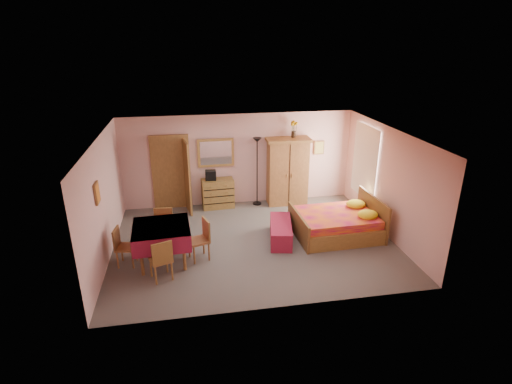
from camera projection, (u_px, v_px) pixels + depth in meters
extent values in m
plane|color=#635D57|center=(254.00, 242.00, 9.48)|extent=(6.50, 6.50, 0.00)
plane|color=brown|center=(254.00, 134.00, 8.54)|extent=(6.50, 6.50, 0.00)
cube|color=#DDA7A0|center=(239.00, 160.00, 11.30)|extent=(6.50, 0.10, 2.60)
cube|color=#DDA7A0|center=(279.00, 243.00, 6.72)|extent=(6.50, 0.10, 2.60)
cube|color=#DDA7A0|center=(104.00, 201.00, 8.48)|extent=(0.10, 5.00, 2.60)
cube|color=#DDA7A0|center=(388.00, 182.00, 9.54)|extent=(0.10, 5.00, 2.60)
cube|color=#9E6B35|center=(171.00, 173.00, 11.06)|extent=(1.06, 0.12, 2.15)
cube|color=white|center=(365.00, 162.00, 10.58)|extent=(0.08, 1.40, 1.95)
cube|color=orange|center=(97.00, 193.00, 7.78)|extent=(0.04, 0.32, 0.42)
cube|color=#D8BF59|center=(319.00, 148.00, 11.57)|extent=(0.30, 0.04, 0.40)
cube|color=olive|center=(218.00, 193.00, 11.27)|extent=(0.91, 0.49, 0.83)
cube|color=white|center=(216.00, 153.00, 11.06)|extent=(1.01, 0.07, 0.80)
cube|color=black|center=(211.00, 175.00, 11.05)|extent=(0.30, 0.22, 0.27)
cube|color=black|center=(257.00, 172.00, 11.29)|extent=(0.27, 0.27, 1.97)
cube|color=#9E6535|center=(287.00, 172.00, 11.37)|extent=(1.25, 0.66, 1.93)
cube|color=gold|center=(294.00, 129.00, 11.05)|extent=(0.20, 0.20, 0.47)
cube|color=#B91253|center=(336.00, 217.00, 9.66)|extent=(2.05, 1.64, 0.93)
cube|color=maroon|center=(281.00, 231.00, 9.51)|extent=(0.74, 1.39, 0.44)
cube|color=maroon|center=(163.00, 244.00, 8.48)|extent=(1.23, 1.23, 0.86)
cube|color=#9E6C35|center=(160.00, 259.00, 7.89)|extent=(0.52, 0.52, 0.89)
cube|color=olive|center=(163.00, 230.00, 9.05)|extent=(0.45, 0.45, 0.92)
cube|color=#A76A38|center=(126.00, 247.00, 8.39)|extent=(0.44, 0.44, 0.85)
cube|color=#996233|center=(198.00, 240.00, 8.60)|extent=(0.52, 0.52, 0.91)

